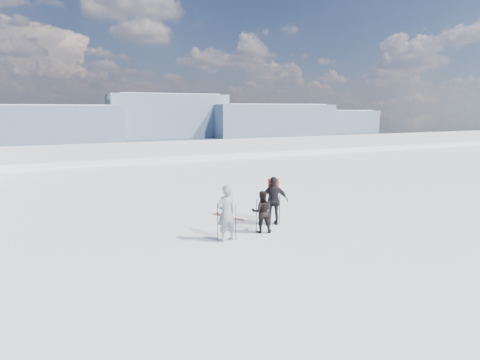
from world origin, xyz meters
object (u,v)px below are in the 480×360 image
(skier_grey, at_px, (226,213))
(skier_dark, at_px, (262,212))
(skier_pack, at_px, (274,201))
(skis_loose, at_px, (226,217))

(skier_grey, xyz_separation_m, skier_dark, (1.55, 0.33, -0.20))
(skier_pack, height_order, skis_loose, skier_pack)
(skier_dark, xyz_separation_m, skier_pack, (0.87, 0.67, 0.18))
(skier_grey, relative_size, skier_pack, 1.03)
(skier_grey, distance_m, skier_pack, 2.61)
(skier_pack, distance_m, skis_loose, 2.36)
(skier_dark, relative_size, skis_loose, 0.93)
(skier_grey, bearing_deg, skier_dark, -177.84)
(skier_pack, bearing_deg, skis_loose, -28.02)
(skis_loose, bearing_deg, skier_dark, -77.22)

